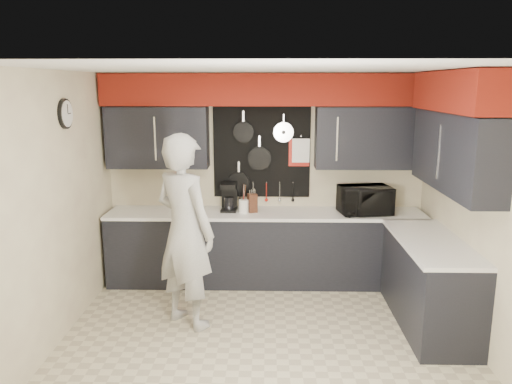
{
  "coord_description": "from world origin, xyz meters",
  "views": [
    {
      "loc": [
        0.01,
        -4.53,
        2.47
      ],
      "look_at": [
        -0.1,
        0.5,
        1.38
      ],
      "focal_mm": 35.0,
      "sensor_mm": 36.0,
      "label": 1
    }
  ],
  "objects_px": {
    "knife_block": "(252,203)",
    "utensil_crock": "(244,206)",
    "person": "(185,232)",
    "coffee_maker": "(229,196)",
    "microwave": "(365,200)"
  },
  "relations": [
    {
      "from": "knife_block",
      "to": "utensil_crock",
      "type": "distance_m",
      "value": 0.11
    },
    {
      "from": "person",
      "to": "knife_block",
      "type": "bearing_deg",
      "value": -83.14
    },
    {
      "from": "coffee_maker",
      "to": "utensil_crock",
      "type": "bearing_deg",
      "value": -24.3
    },
    {
      "from": "microwave",
      "to": "utensil_crock",
      "type": "height_order",
      "value": "microwave"
    },
    {
      "from": "knife_block",
      "to": "coffee_maker",
      "type": "xyz_separation_m",
      "value": [
        -0.29,
        0.08,
        0.07
      ]
    },
    {
      "from": "knife_block",
      "to": "coffee_maker",
      "type": "bearing_deg",
      "value": 145.89
    },
    {
      "from": "microwave",
      "to": "person",
      "type": "height_order",
      "value": "person"
    },
    {
      "from": "person",
      "to": "utensil_crock",
      "type": "bearing_deg",
      "value": -79.29
    },
    {
      "from": "knife_block",
      "to": "utensil_crock",
      "type": "xyz_separation_m",
      "value": [
        -0.11,
        -0.02,
        -0.04
      ]
    },
    {
      "from": "utensil_crock",
      "to": "coffee_maker",
      "type": "xyz_separation_m",
      "value": [
        -0.19,
        0.09,
        0.1
      ]
    },
    {
      "from": "knife_block",
      "to": "microwave",
      "type": "bearing_deg",
      "value": -20.72
    },
    {
      "from": "utensil_crock",
      "to": "coffee_maker",
      "type": "bearing_deg",
      "value": 153.27
    },
    {
      "from": "microwave",
      "to": "utensil_crock",
      "type": "distance_m",
      "value": 1.48
    },
    {
      "from": "coffee_maker",
      "to": "person",
      "type": "xyz_separation_m",
      "value": [
        -0.36,
        -1.2,
        -0.1
      ]
    },
    {
      "from": "utensil_crock",
      "to": "knife_block",
      "type": "bearing_deg",
      "value": 8.8
    }
  ]
}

